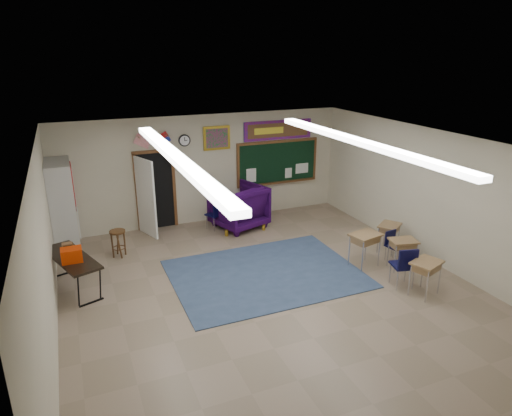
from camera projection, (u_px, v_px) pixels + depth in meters
name	position (u px, v px, depth m)	size (l,w,h in m)	color
floor	(273.00, 293.00, 9.17)	(9.00, 9.00, 0.00)	#836E5A
back_wall	(205.00, 169.00, 12.60)	(8.00, 0.04, 3.00)	beige
front_wall	(455.00, 367.00, 4.76)	(8.00, 0.04, 3.00)	beige
left_wall	(45.00, 259.00, 7.22)	(0.04, 9.00, 3.00)	beige
right_wall	(437.00, 198.00, 10.14)	(0.04, 9.00, 3.00)	beige
ceiling	(275.00, 146.00, 8.18)	(8.00, 9.00, 0.04)	silver
area_rug	(266.00, 274.00, 9.94)	(4.00, 3.00, 0.02)	#384A6B
fluorescent_strips	(275.00, 149.00, 8.20)	(3.86, 6.00, 0.10)	white
doorway	(153.00, 192.00, 12.06)	(1.10, 0.89, 2.16)	black
chalkboard	(278.00, 164.00, 13.38)	(2.55, 0.14, 1.30)	brown
bulletin_board	(278.00, 130.00, 13.06)	(2.10, 0.05, 0.55)	#B00F20
framed_art_print	(217.00, 138.00, 12.41)	(0.75, 0.05, 0.65)	#AC8A21
wall_clock	(184.00, 140.00, 12.09)	(0.32, 0.05, 0.32)	black
wall_flags	(152.00, 138.00, 11.71)	(1.16, 0.06, 0.70)	red
storage_cabinet	(63.00, 207.00, 10.81)	(0.59, 1.25, 2.20)	#B0AFAB
wingback_armchair	(239.00, 206.00, 12.41)	(1.25, 1.29, 1.17)	#1F0532
student_chair_reading	(214.00, 215.00, 12.33)	(0.39, 0.39, 0.78)	black
student_chair_desk_a	(403.00, 266.00, 9.30)	(0.45, 0.45, 0.90)	black
student_chair_desk_b	(395.00, 247.00, 10.44)	(0.36, 0.36, 0.71)	black
student_desk_front_left	(365.00, 248.00, 10.17)	(0.75, 0.62, 0.78)	olive
student_desk_front_right	(389.00, 236.00, 10.94)	(0.72, 0.68, 0.70)	olive
student_desk_back_left	(425.00, 276.00, 8.98)	(0.72, 0.63, 0.73)	olive
student_desk_back_right	(402.00, 253.00, 10.07)	(0.66, 0.55, 0.69)	olive
folding_table	(73.00, 271.00, 9.20)	(1.13, 1.84, 0.99)	black
wooden_stool	(118.00, 243.00, 10.69)	(0.37, 0.37, 0.65)	#503618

